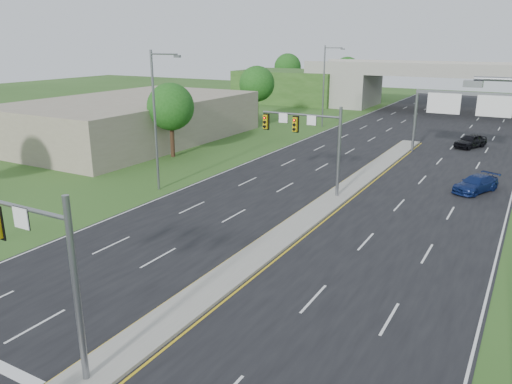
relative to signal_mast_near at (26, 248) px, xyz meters
The scene contains 17 objects.
ground 5.24m from the signal_mast_near, ahead, with size 240.00×240.00×0.00m, color #2B4F1C.
road 35.46m from the signal_mast_near, 86.31° to the left, with size 24.00×160.00×0.02m, color black.
median 23.64m from the signal_mast_near, 84.40° to the left, with size 2.00×54.00×0.16m, color gray.
lane_markings 29.41m from the signal_mast_near, 86.72° to the left, with size 23.72×160.00×0.01m.
signal_mast_near is the anchor object (origin of this frame).
signal_mast_far 25.00m from the signal_mast_near, 90.00° to the left, with size 6.62×0.60×7.00m.
sign_gantry 45.88m from the signal_mast_near, 78.75° to the left, with size 11.58×0.44×6.67m.
overpass 80.11m from the signal_mast_near, 88.38° to the left, with size 80.00×14.00×8.10m.
lightpole_l_mid 22.95m from the signal_mast_near, 118.79° to the left, with size 2.85×0.25×11.00m.
lightpole_l_far 56.19m from the signal_mast_near, 101.33° to the left, with size 2.85×0.25×11.00m.
tree_l_near 34.92m from the signal_mast_near, 120.53° to the left, with size 4.80×4.80×7.60m.
tree_l_mid 59.21m from the signal_mast_near, 111.54° to the left, with size 5.20×5.20×8.12m.
tree_back_a 100.64m from the signal_mast_near, 110.80° to the left, with size 6.00×6.00×8.85m.
tree_back_b 96.56m from the signal_mast_near, 103.01° to the left, with size 5.60×5.60×8.32m.
commercial_building 44.77m from the signal_mast_near, 128.34° to the left, with size 18.00×30.00×5.00m, color gray.
car_far_b 34.17m from the signal_mast_near, 70.36° to the left, with size 1.85×4.56×1.32m, color #0D1C4F.
car_far_c 51.07m from the signal_mast_near, 80.13° to the left, with size 1.82×4.51×1.54m, color black.
Camera 1 is at (12.68, -10.13, 11.71)m, focal length 35.00 mm.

